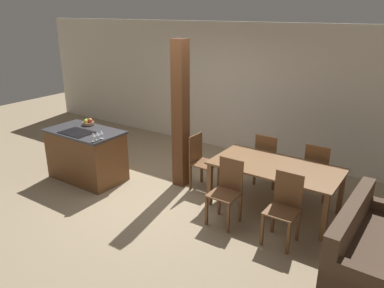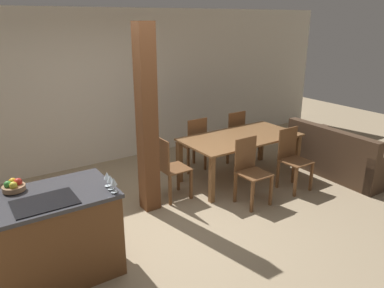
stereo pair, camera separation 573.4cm
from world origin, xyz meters
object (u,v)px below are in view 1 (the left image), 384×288
Objects in this scene: wine_glass_near at (93,135)px; couch at (379,255)px; dining_table at (275,171)px; dining_chair_near_right at (284,207)px; dining_chair_near_left at (227,190)px; dining_chair_far_right at (317,170)px; wine_glass_far at (101,132)px; dining_chair_far_left at (267,159)px; wine_glass_middle at (97,134)px; kitchen_island at (87,155)px; timber_post at (181,116)px; dining_chair_head_end at (201,161)px; fruit_bowl at (88,122)px.

wine_glass_near is 4.32m from couch.
dining_table is 2.01× the size of dining_chair_near_right.
dining_chair_near_left is 1.00× the size of dining_chair_far_right.
dining_chair_near_left is 0.86m from dining_chair_near_right.
wine_glass_far is at bearing 94.38° from couch.
dining_chair_near_left is 1.00× the size of dining_chair_far_left.
dining_table is (2.63, 1.01, -0.40)m from wine_glass_far.
wine_glass_near reaches higher than couch.
dining_chair_near_left is at bearing 59.16° from dining_chair_far_right.
wine_glass_middle is at bearing 90.00° from wine_glass_near.
kitchen_island reaches higher than dining_table.
dining_table is (2.63, 1.09, -0.40)m from wine_glass_middle.
timber_post is (-1.27, 0.64, 0.75)m from dining_chair_near_left.
wine_glass_middle is 1.78m from dining_chair_head_end.
dining_chair_far_right is (3.06, 1.72, -0.54)m from wine_glass_far.
wine_glass_near reaches higher than kitchen_island.
dining_table is 0.85m from dining_chair_near_left.
dining_chair_far_right reaches higher than couch.
kitchen_island is 3.35m from dining_table.
dining_chair_far_left is at bearing 23.49° from fruit_bowl.
couch is (1.18, -0.07, -0.22)m from dining_chair_near_right.
fruit_bowl is at bearing 125.37° from kitchen_island.
wine_glass_middle is 0.16× the size of dining_chair_near_right.
dining_chair_head_end reaches higher than dining_table.
wine_glass_near is 0.16× the size of dining_chair_far_right.
kitchen_island is 0.72× the size of dining_table.
dining_chair_near_right is 1.00× the size of dining_chair_head_end.
dining_chair_near_right is at bearing -112.23° from dining_chair_head_end.
dining_chair_near_left is (2.81, 0.13, 0.04)m from kitchen_island.
wine_glass_far reaches higher than dining_chair_head_end.
wine_glass_near reaches higher than fruit_bowl.
wine_glass_middle reaches higher than dining_chair_head_end.
dining_chair_head_end is at bearing 141.39° from dining_chair_near_left.
fruit_bowl is 3.04m from dining_chair_near_left.
wine_glass_far is 1.73m from dining_chair_head_end.
couch is 3.52m from timber_post.
kitchen_island is at bearing 113.94° from dining_chair_head_end.
timber_post is at bearing 101.59° from dining_chair_head_end.
dining_chair_head_end is (1.91, 0.85, 0.04)m from kitchen_island.
kitchen_island is 1.45× the size of dining_chair_near_right.
dining_chair_near_left is (2.20, 0.29, -0.54)m from wine_glass_far.
fruit_bowl is at bearing 178.03° from dining_chair_near_right.
wine_glass_near is at bearing -90.00° from wine_glass_far.
dining_chair_far_left reaches higher than dining_table.
wine_glass_near and wine_glass_middle have the same top height.
dining_chair_far_left is at bearing 39.39° from wine_glass_middle.
timber_post reaches higher than wine_glass_far.
timber_post is at bearing 49.67° from wine_glass_near.
dining_chair_near_right reaches higher than dining_table.
wine_glass_middle is 2.87m from dining_table.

